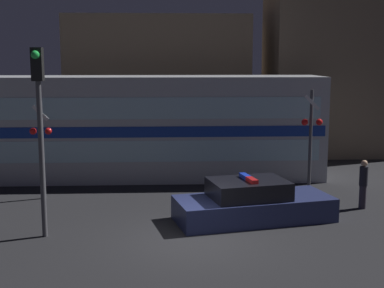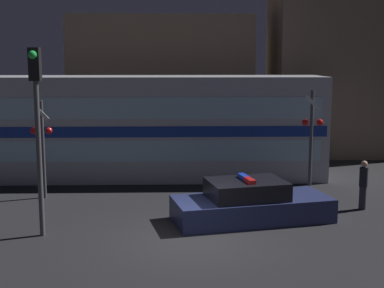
% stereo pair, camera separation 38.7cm
% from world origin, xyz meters
% --- Properties ---
extents(ground_plane, '(120.00, 120.00, 0.00)m').
position_xyz_m(ground_plane, '(0.00, 0.00, 0.00)').
color(ground_plane, black).
extents(train, '(14.70, 2.89, 4.27)m').
position_xyz_m(train, '(-1.55, 8.10, 2.14)').
color(train, '#B7BABF').
rests_on(train, ground_plane).
extents(police_car, '(5.16, 2.93, 1.41)m').
position_xyz_m(police_car, '(1.96, 1.81, 0.53)').
color(police_car, navy).
rests_on(police_car, ground_plane).
extents(pedestrian, '(0.28, 0.28, 1.66)m').
position_xyz_m(pedestrian, '(5.88, 2.94, 0.85)').
color(pedestrian, '#2D2833').
rests_on(pedestrian, ground_plane).
extents(crossing_signal_near, '(0.78, 0.32, 3.88)m').
position_xyz_m(crossing_signal_near, '(4.59, 4.90, 2.24)').
color(crossing_signal_near, '#4C4C51').
rests_on(crossing_signal_near, ground_plane).
extents(crossing_signal_far, '(0.78, 0.32, 3.53)m').
position_xyz_m(crossing_signal_far, '(-5.12, 4.74, 2.05)').
color(crossing_signal_far, '#4C4C51').
rests_on(crossing_signal_far, ground_plane).
extents(traffic_light_corner, '(0.30, 0.46, 5.30)m').
position_xyz_m(traffic_light_corner, '(-4.18, 0.56, 3.54)').
color(traffic_light_corner, '#4C4C51').
rests_on(traffic_light_corner, ground_plane).
extents(building_left, '(9.33, 5.46, 7.15)m').
position_xyz_m(building_left, '(-1.10, 14.90, 3.57)').
color(building_left, brown).
rests_on(building_left, ground_plane).
extents(building_center, '(6.99, 4.59, 8.36)m').
position_xyz_m(building_center, '(8.24, 13.87, 4.18)').
color(building_center, brown).
rests_on(building_center, ground_plane).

